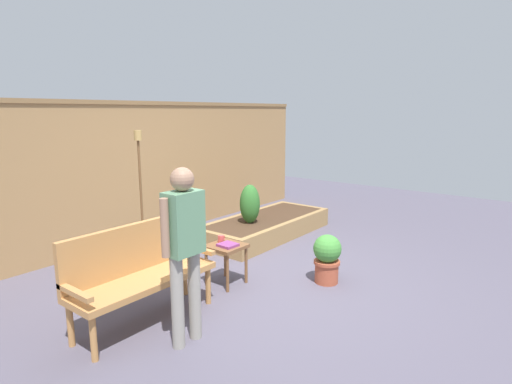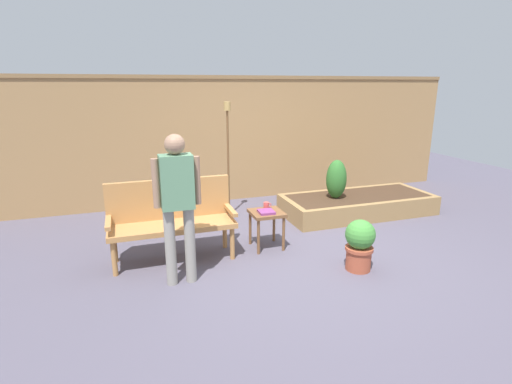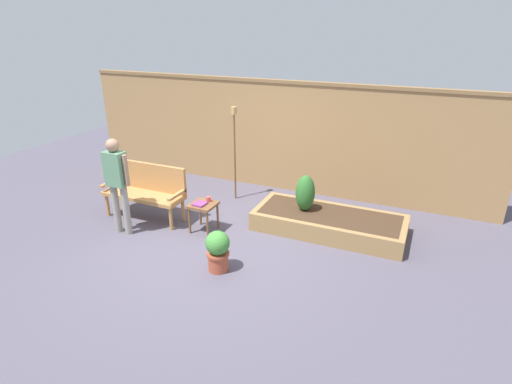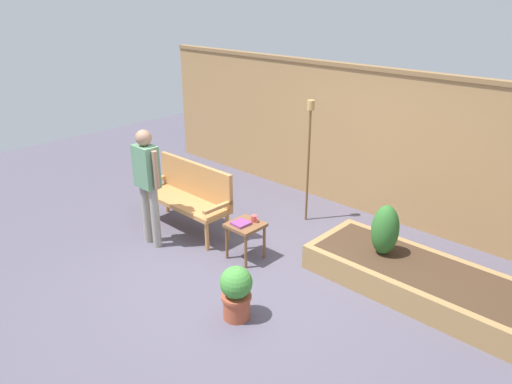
# 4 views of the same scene
# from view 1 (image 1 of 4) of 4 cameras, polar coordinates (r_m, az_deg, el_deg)

# --- Properties ---
(ground_plane) EXTENTS (14.00, 14.00, 0.00)m
(ground_plane) POSITION_cam_1_polar(r_m,az_deg,el_deg) (5.08, 1.11, -12.28)
(ground_plane) COLOR #514C5B
(fence_back) EXTENTS (8.40, 0.14, 2.16)m
(fence_back) POSITION_cam_1_polar(r_m,az_deg,el_deg) (6.63, -17.15, 2.56)
(fence_back) COLOR #A37A4C
(fence_back) RESTS_ON ground_plane
(garden_bench) EXTENTS (1.44, 0.48, 0.94)m
(garden_bench) POSITION_cam_1_polar(r_m,az_deg,el_deg) (4.21, -15.80, -9.81)
(garden_bench) COLOR #B77F47
(garden_bench) RESTS_ON ground_plane
(side_table) EXTENTS (0.40, 0.40, 0.48)m
(side_table) POSITION_cam_1_polar(r_m,az_deg,el_deg) (4.93, -4.10, -8.11)
(side_table) COLOR brown
(side_table) RESTS_ON ground_plane
(cup_on_table) EXTENTS (0.11, 0.07, 0.08)m
(cup_on_table) POSITION_cam_1_polar(r_m,az_deg,el_deg) (4.99, -4.79, -6.37)
(cup_on_table) COLOR #CC4C47
(cup_on_table) RESTS_ON side_table
(book_on_table) EXTENTS (0.20, 0.21, 0.03)m
(book_on_table) POSITION_cam_1_polar(r_m,az_deg,el_deg) (4.85, -3.87, -7.22)
(book_on_table) COLOR #7F3875
(book_on_table) RESTS_ON side_table
(potted_boxwood) EXTENTS (0.33, 0.33, 0.58)m
(potted_boxwood) POSITION_cam_1_polar(r_m,az_deg,el_deg) (5.05, 9.67, -8.74)
(potted_boxwood) COLOR #A84C33
(potted_boxwood) RESTS_ON ground_plane
(raised_planter_bed) EXTENTS (2.40, 1.00, 0.30)m
(raised_planter_bed) POSITION_cam_1_polar(r_m,az_deg,el_deg) (6.86, 1.30, -4.71)
(raised_planter_bed) COLOR #997547
(raised_planter_bed) RESTS_ON ground_plane
(shrub_near_bench) EXTENTS (0.31, 0.31, 0.60)m
(shrub_near_bench) POSITION_cam_1_polar(r_m,az_deg,el_deg) (6.43, -0.85, -1.64)
(shrub_near_bench) COLOR brown
(shrub_near_bench) RESTS_ON raised_planter_bed
(tiki_torch) EXTENTS (0.10, 0.10, 1.77)m
(tiki_torch) POSITION_cam_1_polar(r_m,az_deg,el_deg) (5.67, -15.57, 2.44)
(tiki_torch) COLOR brown
(tiki_torch) RESTS_ON ground_plane
(person_by_bench) EXTENTS (0.47, 0.20, 1.56)m
(person_by_bench) POSITION_cam_1_polar(r_m,az_deg,el_deg) (3.60, -9.77, -6.58)
(person_by_bench) COLOR gray
(person_by_bench) RESTS_ON ground_plane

